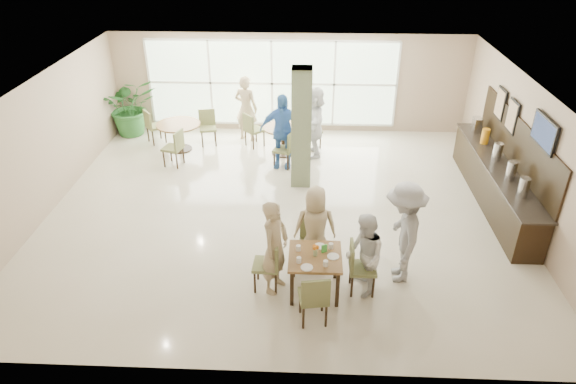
{
  "coord_description": "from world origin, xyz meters",
  "views": [
    {
      "loc": [
        0.56,
        -9.61,
        5.87
      ],
      "look_at": [
        0.2,
        -1.2,
        1.1
      ],
      "focal_mm": 32.0,
      "sensor_mm": 36.0,
      "label": 1
    }
  ],
  "objects_px": {
    "teen_far": "(315,227)",
    "adult_a": "(282,131)",
    "main_table": "(315,260)",
    "round_table_left": "(179,129)",
    "teen_left": "(275,247)",
    "teen_right": "(364,256)",
    "adult_standing": "(246,108)",
    "round_table_right": "(283,134)",
    "teen_standing": "(403,233)",
    "adult_b": "(314,122)",
    "potted_plant": "(130,106)",
    "buffet_counter": "(496,180)"
  },
  "relations": [
    {
      "from": "round_table_left",
      "to": "teen_right",
      "type": "relative_size",
      "value": 0.78
    },
    {
      "from": "teen_standing",
      "to": "adult_b",
      "type": "bearing_deg",
      "value": -161.19
    },
    {
      "from": "round_table_right",
      "to": "teen_left",
      "type": "relative_size",
      "value": 0.6
    },
    {
      "from": "main_table",
      "to": "buffet_counter",
      "type": "height_order",
      "value": "buffet_counter"
    },
    {
      "from": "main_table",
      "to": "potted_plant",
      "type": "height_order",
      "value": "potted_plant"
    },
    {
      "from": "teen_far",
      "to": "adult_a",
      "type": "height_order",
      "value": "adult_a"
    },
    {
      "from": "round_table_right",
      "to": "teen_far",
      "type": "relative_size",
      "value": 0.65
    },
    {
      "from": "round_table_left",
      "to": "buffet_counter",
      "type": "relative_size",
      "value": 0.25
    },
    {
      "from": "teen_right",
      "to": "adult_b",
      "type": "height_order",
      "value": "adult_b"
    },
    {
      "from": "main_table",
      "to": "adult_standing",
      "type": "distance_m",
      "value": 6.72
    },
    {
      "from": "main_table",
      "to": "adult_a",
      "type": "bearing_deg",
      "value": 99.63
    },
    {
      "from": "teen_left",
      "to": "teen_right",
      "type": "xyz_separation_m",
      "value": [
        1.49,
        -0.02,
        -0.1
      ]
    },
    {
      "from": "main_table",
      "to": "buffet_counter",
      "type": "relative_size",
      "value": 0.19
    },
    {
      "from": "adult_a",
      "to": "adult_b",
      "type": "bearing_deg",
      "value": 47.85
    },
    {
      "from": "round_table_left",
      "to": "adult_a",
      "type": "height_order",
      "value": "adult_a"
    },
    {
      "from": "teen_standing",
      "to": "teen_far",
      "type": "bearing_deg",
      "value": -100.64
    },
    {
      "from": "round_table_right",
      "to": "teen_left",
      "type": "distance_m",
      "value": 5.51
    },
    {
      "from": "adult_b",
      "to": "teen_standing",
      "type": "bearing_deg",
      "value": 11.28
    },
    {
      "from": "teen_standing",
      "to": "adult_a",
      "type": "bearing_deg",
      "value": -149.93
    },
    {
      "from": "teen_right",
      "to": "adult_a",
      "type": "bearing_deg",
      "value": -170.41
    },
    {
      "from": "round_table_left",
      "to": "teen_right",
      "type": "height_order",
      "value": "teen_right"
    },
    {
      "from": "main_table",
      "to": "teen_standing",
      "type": "bearing_deg",
      "value": 16.67
    },
    {
      "from": "teen_far",
      "to": "adult_b",
      "type": "xyz_separation_m",
      "value": [
        -0.03,
        4.74,
        0.13
      ]
    },
    {
      "from": "potted_plant",
      "to": "teen_right",
      "type": "height_order",
      "value": "potted_plant"
    },
    {
      "from": "teen_left",
      "to": "adult_b",
      "type": "height_order",
      "value": "adult_b"
    },
    {
      "from": "round_table_right",
      "to": "adult_standing",
      "type": "height_order",
      "value": "adult_standing"
    },
    {
      "from": "teen_left",
      "to": "adult_standing",
      "type": "xyz_separation_m",
      "value": [
        -1.22,
        6.4,
        0.06
      ]
    },
    {
      "from": "potted_plant",
      "to": "adult_a",
      "type": "height_order",
      "value": "adult_a"
    },
    {
      "from": "potted_plant",
      "to": "round_table_left",
      "type": "bearing_deg",
      "value": -33.17
    },
    {
      "from": "adult_a",
      "to": "adult_b",
      "type": "height_order",
      "value": "adult_a"
    },
    {
      "from": "round_table_right",
      "to": "round_table_left",
      "type": "bearing_deg",
      "value": 177.42
    },
    {
      "from": "adult_a",
      "to": "teen_standing",
      "type": "bearing_deg",
      "value": -56.75
    },
    {
      "from": "buffet_counter",
      "to": "adult_a",
      "type": "bearing_deg",
      "value": 161.67
    },
    {
      "from": "potted_plant",
      "to": "adult_standing",
      "type": "relative_size",
      "value": 0.9
    },
    {
      "from": "round_table_left",
      "to": "teen_left",
      "type": "xyz_separation_m",
      "value": [
        2.95,
        -5.63,
        0.27
      ]
    },
    {
      "from": "teen_far",
      "to": "adult_standing",
      "type": "bearing_deg",
      "value": -74.51
    },
    {
      "from": "main_table",
      "to": "adult_b",
      "type": "distance_m",
      "value": 5.53
    },
    {
      "from": "adult_b",
      "to": "adult_standing",
      "type": "xyz_separation_m",
      "value": [
        -1.86,
        0.92,
        -0.01
      ]
    },
    {
      "from": "teen_far",
      "to": "adult_standing",
      "type": "xyz_separation_m",
      "value": [
        -1.89,
        5.66,
        0.12
      ]
    },
    {
      "from": "round_table_left",
      "to": "round_table_right",
      "type": "distance_m",
      "value": 2.79
    },
    {
      "from": "main_table",
      "to": "teen_standing",
      "type": "xyz_separation_m",
      "value": [
        1.5,
        0.45,
        0.3
      ]
    },
    {
      "from": "teen_far",
      "to": "main_table",
      "type": "bearing_deg",
      "value": 86.8
    },
    {
      "from": "round_table_right",
      "to": "adult_a",
      "type": "distance_m",
      "value": 0.85
    },
    {
      "from": "adult_b",
      "to": "adult_standing",
      "type": "relative_size",
      "value": 1.01
    },
    {
      "from": "teen_standing",
      "to": "adult_a",
      "type": "height_order",
      "value": "adult_a"
    },
    {
      "from": "main_table",
      "to": "teen_far",
      "type": "bearing_deg",
      "value": 89.81
    },
    {
      "from": "buffet_counter",
      "to": "teen_left",
      "type": "height_order",
      "value": "buffet_counter"
    },
    {
      "from": "main_table",
      "to": "adult_standing",
      "type": "relative_size",
      "value": 0.48
    },
    {
      "from": "teen_far",
      "to": "teen_standing",
      "type": "xyz_separation_m",
      "value": [
        1.5,
        -0.34,
        0.15
      ]
    },
    {
      "from": "main_table",
      "to": "teen_far",
      "type": "relative_size",
      "value": 0.56
    }
  ]
}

